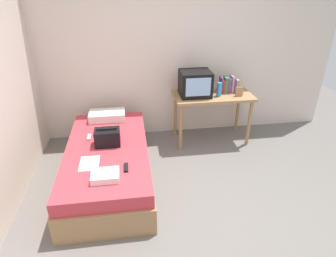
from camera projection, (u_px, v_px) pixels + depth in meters
name	position (u px, v px, depth m)	size (l,w,h in m)	color
ground_plane	(196.00, 213.00, 3.15)	(8.00, 8.00, 0.00)	slate
wall_back	(170.00, 52.00, 4.31)	(5.20, 0.10, 2.60)	beige
bed	(109.00, 163.00, 3.59)	(1.00, 2.00, 0.48)	#9E754C
desk	(212.00, 100.00, 4.30)	(1.16, 0.60, 0.76)	#9E754C
tv	(195.00, 83.00, 4.14)	(0.44, 0.39, 0.36)	black
water_bottle	(219.00, 89.00, 4.15)	(0.07, 0.07, 0.20)	#3399DB
book_row	(229.00, 85.00, 4.30)	(0.27, 0.16, 0.25)	#7A3D89
picture_frame	(239.00, 92.00, 4.16)	(0.11, 0.02, 0.14)	#9E754C
pillow	(107.00, 116.00, 4.13)	(0.50, 0.30, 0.11)	silver
handbag	(107.00, 137.00, 3.48)	(0.30, 0.20, 0.23)	black
magazine	(89.00, 163.00, 3.15)	(0.21, 0.29, 0.01)	white
remote_dark	(126.00, 167.00, 3.07)	(0.04, 0.16, 0.02)	black
remote_silver	(89.00, 137.00, 3.66)	(0.04, 0.14, 0.02)	#B7B7BC
folded_towel	(105.00, 176.00, 2.90)	(0.28, 0.22, 0.07)	white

